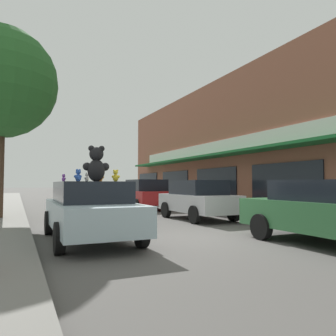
# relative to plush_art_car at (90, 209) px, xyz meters

# --- Properties ---
(ground_plane) EXTENTS (260.00, 260.00, 0.00)m
(ground_plane) POSITION_rel_plush_art_car_xyz_m (2.55, -0.75, -0.82)
(ground_plane) COLOR #514F4C
(sidewalk_far) EXTENTS (2.21, 90.00, 0.16)m
(sidewalk_far) POSITION_rel_plush_art_car_xyz_m (7.57, -0.75, -0.74)
(sidewalk_far) COLOR slate
(sidewalk_far) RESTS_ON ground_plane
(storefront_row) EXTENTS (14.60, 32.08, 7.55)m
(storefront_row) POSITION_rel_plush_art_car_xyz_m (15.37, 4.62, 2.95)
(storefront_row) COLOR brown
(storefront_row) RESTS_ON ground_plane
(plush_art_car) EXTENTS (2.07, 4.80, 1.54)m
(plush_art_car) POSITION_rel_plush_art_car_xyz_m (0.00, 0.00, 0.00)
(plush_art_car) COLOR #ADC6D1
(plush_art_car) RESTS_ON ground_plane
(teddy_bear_giant) EXTENTS (0.72, 0.46, 0.96)m
(teddy_bear_giant) POSITION_rel_plush_art_car_xyz_m (0.14, -0.06, 1.18)
(teddy_bear_giant) COLOR black
(teddy_bear_giant) RESTS_ON plush_art_car
(teddy_bear_purple) EXTENTS (0.12, 0.16, 0.21)m
(teddy_bear_purple) POSITION_rel_plush_art_car_xyz_m (-0.60, 0.65, 0.82)
(teddy_bear_purple) COLOR purple
(teddy_bear_purple) RESTS_ON plush_art_car
(teddy_bear_yellow) EXTENTS (0.23, 0.21, 0.32)m
(teddy_bear_yellow) POSITION_rel_plush_art_car_xyz_m (0.62, -0.24, 0.87)
(teddy_bear_yellow) COLOR yellow
(teddy_bear_yellow) RESTS_ON plush_art_car
(teddy_bear_orange) EXTENTS (0.24, 0.20, 0.33)m
(teddy_bear_orange) POSITION_rel_plush_art_car_xyz_m (0.49, 1.00, 0.88)
(teddy_bear_orange) COLOR orange
(teddy_bear_orange) RESTS_ON plush_art_car
(teddy_bear_white) EXTENTS (0.17, 0.18, 0.26)m
(teddy_bear_white) POSITION_rel_plush_art_car_xyz_m (0.02, 0.58, 0.84)
(teddy_bear_white) COLOR white
(teddy_bear_white) RESTS_ON plush_art_car
(teddy_bear_blue) EXTENTS (0.27, 0.23, 0.37)m
(teddy_bear_blue) POSITION_rel_plush_art_car_xyz_m (-0.17, 0.87, 0.90)
(teddy_bear_blue) COLOR blue
(teddy_bear_blue) RESTS_ON plush_art_car
(parked_car_far_left) EXTENTS (2.13, 4.73, 1.58)m
(parked_car_far_left) POSITION_rel_plush_art_car_xyz_m (5.11, -3.28, 0.02)
(parked_car_far_left) COLOR #336B3D
(parked_car_far_left) RESTS_ON ground_plane
(parked_car_far_center) EXTENTS (1.95, 4.12, 1.63)m
(parked_car_far_center) POSITION_rel_plush_art_car_xyz_m (5.11, 3.20, 0.04)
(parked_car_far_center) COLOR #B7B7BC
(parked_car_far_center) RESTS_ON ground_plane
(parked_car_far_right) EXTENTS (2.17, 4.14, 1.73)m
(parked_car_far_right) POSITION_rel_plush_art_car_xyz_m (5.11, 9.19, 0.08)
(parked_car_far_right) COLOR maroon
(parked_car_far_right) RESTS_ON ground_plane
(street_tree) EXTENTS (4.50, 4.50, 7.67)m
(street_tree) POSITION_rel_plush_art_car_xyz_m (-2.47, 5.89, 4.73)
(street_tree) COLOR #473323
(street_tree) RESTS_ON sidewalk_near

